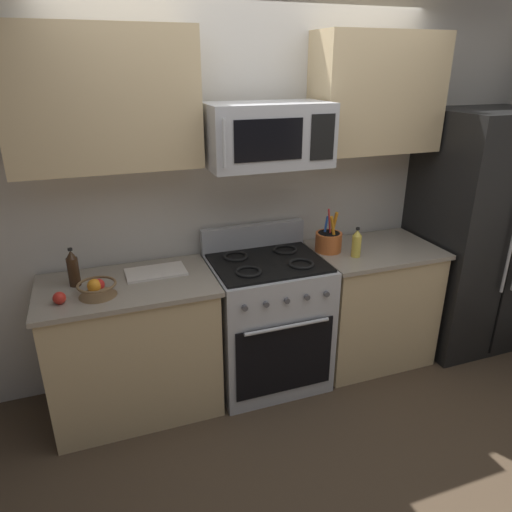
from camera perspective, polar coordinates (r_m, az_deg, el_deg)
ground_plane at (r=3.10m, az=6.27°, el=-21.58°), size 16.00×16.00×0.00m
wall_back at (r=3.35m, az=-0.92°, el=7.74°), size 8.00×0.10×2.60m
counter_left at (r=3.17m, az=-14.64°, el=-10.65°), size 1.06×0.64×0.91m
range_oven at (r=3.33m, az=1.35°, el=-7.80°), size 0.76×0.68×1.09m
counter_right at (r=3.68m, az=13.63°, el=-5.62°), size 0.89×0.64×0.91m
refrigerator at (r=4.04m, az=25.07°, el=2.57°), size 0.85×0.75×1.85m
microwave at (r=2.93m, az=1.38°, el=14.49°), size 0.75×0.44×0.38m
upper_cabinets_left at (r=2.86m, az=-18.16°, el=17.58°), size 1.05×0.34×0.77m
upper_cabinets_right at (r=3.42m, az=14.47°, el=18.57°), size 0.88×0.34×0.77m
utensil_crock at (r=3.35m, az=8.81°, el=1.83°), size 0.19×0.19×0.31m
fruit_basket at (r=2.84m, az=-18.75°, el=-3.73°), size 0.22×0.22×0.11m
apple_loose at (r=2.82m, az=-22.77°, el=-4.73°), size 0.07×0.07×0.07m
cutting_board at (r=3.05m, az=-12.07°, el=-1.91°), size 0.38×0.22×0.02m
bottle_oil at (r=3.28m, az=12.11°, el=1.50°), size 0.06×0.06×0.21m
bottle_soy at (r=2.98m, az=-21.33°, el=-1.43°), size 0.07×0.07×0.24m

